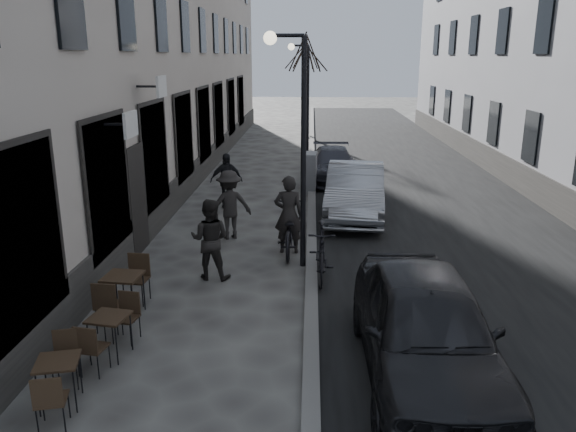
# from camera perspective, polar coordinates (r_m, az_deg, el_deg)

# --- Properties ---
(road) EXTENTS (7.30, 60.00, 0.00)m
(road) POSITION_cam_1_polar(r_m,az_deg,el_deg) (22.75, 11.68, 3.98)
(road) COLOR black
(road) RESTS_ON ground
(kerb) EXTENTS (0.25, 60.00, 0.12)m
(kerb) POSITION_cam_1_polar(r_m,az_deg,el_deg) (22.44, 2.43, 4.29)
(kerb) COLOR slate
(kerb) RESTS_ON ground
(streetlamp_near) EXTENTS (0.90, 0.28, 5.09)m
(streetlamp_near) POSITION_cam_1_polar(r_m,az_deg,el_deg) (12.07, 0.78, 9.11)
(streetlamp_near) COLOR black
(streetlamp_near) RESTS_ON ground
(streetlamp_far) EXTENTS (0.90, 0.28, 5.09)m
(streetlamp_far) POSITION_cam_1_polar(r_m,az_deg,el_deg) (24.02, 1.62, 12.54)
(streetlamp_far) COLOR black
(streetlamp_far) RESTS_ON ground
(tree_near) EXTENTS (2.40, 2.40, 5.70)m
(tree_near) POSITION_cam_1_polar(r_m,az_deg,el_deg) (26.97, 1.90, 16.11)
(tree_near) COLOR black
(tree_near) RESTS_ON ground
(tree_far) EXTENTS (2.40, 2.40, 5.70)m
(tree_far) POSITION_cam_1_polar(r_m,az_deg,el_deg) (32.97, 2.00, 16.08)
(tree_far) COLOR black
(tree_far) RESTS_ON ground
(bistro_set_a) EXTENTS (0.67, 1.40, 0.80)m
(bistro_set_a) POSITION_cam_1_polar(r_m,az_deg,el_deg) (8.47, -22.23, -14.99)
(bistro_set_a) COLOR black
(bistro_set_a) RESTS_ON ground
(bistro_set_b) EXTENTS (0.65, 1.42, 0.82)m
(bistro_set_b) POSITION_cam_1_polar(r_m,az_deg,el_deg) (9.45, -17.64, -11.13)
(bistro_set_b) COLOR black
(bistro_set_b) RESTS_ON ground
(bistro_set_c) EXTENTS (0.70, 1.60, 0.93)m
(bistro_set_c) POSITION_cam_1_polar(r_m,az_deg,el_deg) (10.73, -16.34, -7.32)
(bistro_set_c) COLOR black
(bistro_set_c) RESTS_ON ground
(utility_cabinet) EXTENTS (0.56, 0.95, 1.37)m
(utility_cabinet) POSITION_cam_1_polar(r_m,az_deg,el_deg) (19.59, 2.15, 4.43)
(utility_cabinet) COLOR slate
(utility_cabinet) RESTS_ON ground
(bicycle) EXTENTS (0.78, 2.21, 1.16)m
(bicycle) POSITION_cam_1_polar(r_m,az_deg,el_deg) (13.51, 0.05, -1.35)
(bicycle) COLOR black
(bicycle) RESTS_ON ground
(cyclist_rider) EXTENTS (0.69, 0.46, 1.90)m
(cyclist_rider) POSITION_cam_1_polar(r_m,az_deg,el_deg) (13.40, 0.05, 0.16)
(cyclist_rider) COLOR black
(cyclist_rider) RESTS_ON ground
(pedestrian_near) EXTENTS (0.91, 0.74, 1.75)m
(pedestrian_near) POSITION_cam_1_polar(r_m,az_deg,el_deg) (11.97, -7.93, -2.34)
(pedestrian_near) COLOR black
(pedestrian_near) RESTS_ON ground
(pedestrian_mid) EXTENTS (1.32, 1.04, 1.79)m
(pedestrian_mid) POSITION_cam_1_polar(r_m,az_deg,el_deg) (14.57, -5.97, 1.15)
(pedestrian_mid) COLOR black
(pedestrian_mid) RESTS_ON ground
(pedestrian_far) EXTENTS (1.08, 0.67, 1.71)m
(pedestrian_far) POSITION_cam_1_polar(r_m,az_deg,el_deg) (17.64, -6.28, 3.62)
(pedestrian_far) COLOR black
(pedestrian_far) RESTS_ON ground
(car_near) EXTENTS (1.92, 4.68, 1.59)m
(car_near) POSITION_cam_1_polar(r_m,az_deg,el_deg) (8.57, 13.79, -10.93)
(car_near) COLOR black
(car_near) RESTS_ON ground
(car_mid) EXTENTS (2.04, 4.79, 1.54)m
(car_mid) POSITION_cam_1_polar(r_m,az_deg,el_deg) (16.64, 6.83, 2.54)
(car_mid) COLOR gray
(car_mid) RESTS_ON ground
(car_far) EXTENTS (1.79, 4.26, 1.23)m
(car_far) POSITION_cam_1_polar(r_m,az_deg,el_deg) (21.47, 4.59, 5.23)
(car_far) COLOR #31323A
(car_far) RESTS_ON ground
(moped) EXTENTS (0.57, 1.95, 1.17)m
(moped) POSITION_cam_1_polar(r_m,az_deg,el_deg) (11.98, 3.41, -3.65)
(moped) COLOR black
(moped) RESTS_ON ground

